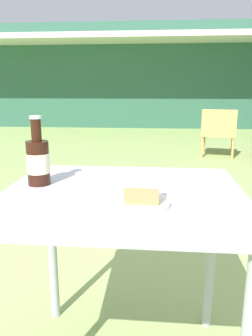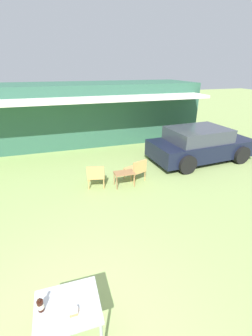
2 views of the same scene
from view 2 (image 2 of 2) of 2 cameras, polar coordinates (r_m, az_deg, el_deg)
The scene contains 9 objects.
cabin_building at distance 11.23m, azimuth -14.11°, elevation 13.43°, with size 11.95×4.21×2.65m.
parked_car at distance 9.08m, azimuth 18.17°, elevation 5.72°, with size 4.01×2.22×1.27m.
wicker_chair_cushioned at distance 6.78m, azimuth -7.64°, elevation -1.50°, with size 0.60×0.63×0.73m.
wicker_chair_plain at distance 7.06m, azimuth 2.65°, elevation -0.23°, with size 0.66×0.68×0.73m.
garden_side_table at distance 6.75m, azimuth -0.45°, elevation -1.55°, with size 0.60×0.37×0.45m.
patio_table at distance 3.32m, azimuth -14.50°, elevation -31.60°, with size 0.78×0.65×0.72m.
cake_on_plate at distance 3.16m, azimuth -13.45°, elevation -32.22°, with size 0.22×0.22×0.07m.
cola_bottle_near at distance 3.24m, azimuth -20.90°, elevation -29.76°, with size 0.08×0.08×0.24m.
fork at distance 3.18m, azimuth -14.42°, elevation -32.62°, with size 0.17×0.02×0.01m.
Camera 2 is at (0.15, -1.90, 3.35)m, focal length 24.00 mm.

